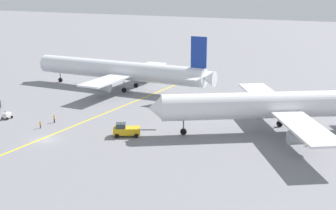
# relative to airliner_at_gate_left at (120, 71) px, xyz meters

# --- Properties ---
(ground_plane) EXTENTS (600.00, 600.00, 0.00)m
(ground_plane) POSITION_rel_airliner_at_gate_left_xyz_m (8.63, -45.87, -5.37)
(ground_plane) COLOR gray
(taxiway_stripe) EXTENTS (10.59, 119.62, 0.01)m
(taxiway_stripe) POSITION_rel_airliner_at_gate_left_xyz_m (8.46, -35.87, -5.36)
(taxiway_stripe) COLOR yellow
(taxiway_stripe) RESTS_ON ground
(airliner_at_gate_left) EXTENTS (58.41, 39.36, 16.32)m
(airliner_at_gate_left) POSITION_rel_airliner_at_gate_left_xyz_m (0.00, 0.00, 0.00)
(airliner_at_gate_left) COLOR white
(airliner_at_gate_left) RESTS_ON ground
(airliner_being_pushed) EXTENTS (46.39, 44.27, 17.25)m
(airliner_being_pushed) POSITION_rel_airliner_at_gate_left_xyz_m (48.67, -22.66, 0.34)
(airliner_being_pushed) COLOR white
(airliner_being_pushed) RESTS_ON ground
(pushback_tug) EXTENTS (8.33, 4.92, 3.01)m
(pushback_tug) POSITION_rel_airliner_at_gate_left_xyz_m (22.18, -37.38, -4.09)
(pushback_tug) COLOR gold
(pushback_tug) RESTS_ON ground
(gse_gpu_cart_small) EXTENTS (1.61, 2.10, 1.90)m
(gse_gpu_cart_small) POSITION_rel_airliner_at_gate_left_xyz_m (-8.59, -37.43, -4.57)
(gse_gpu_cart_small) COLOR silver
(gse_gpu_cart_small) RESTS_ON ground
(ground_crew_wing_walker_right) EXTENTS (0.47, 0.36, 1.56)m
(ground_crew_wing_walker_right) POSITION_rel_airliner_at_gate_left_xyz_m (2.91, -40.15, -4.56)
(ground_crew_wing_walker_right) COLOR #4C4C51
(ground_crew_wing_walker_right) RESTS_ON ground
(ground_crew_marshaller_foreground) EXTENTS (0.36, 0.36, 1.76)m
(ground_crew_marshaller_foreground) POSITION_rel_airliner_at_gate_left_xyz_m (3.09, -35.56, -4.44)
(ground_crew_marshaller_foreground) COLOR black
(ground_crew_marshaller_foreground) RESTS_ON ground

